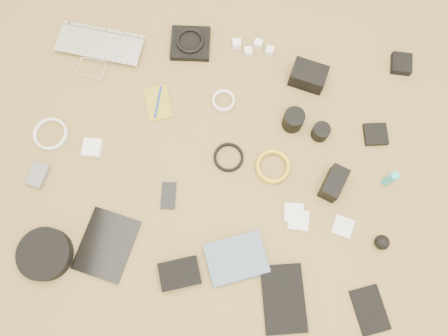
# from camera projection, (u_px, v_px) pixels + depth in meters

# --- Properties ---
(laptop) EXTENTS (0.37, 0.27, 0.03)m
(laptop) POSITION_uv_depth(u_px,v_px,m) (97.00, 55.00, 1.76)
(laptop) COLOR silver
(laptop) RESTS_ON ground
(headphone_pouch) EXTENTS (0.17, 0.16, 0.03)m
(headphone_pouch) POSITION_uv_depth(u_px,v_px,m) (190.00, 43.00, 1.77)
(headphone_pouch) COLOR black
(headphone_pouch) RESTS_ON ground
(headphones) EXTENTS (0.15, 0.15, 0.01)m
(headphones) POSITION_uv_depth(u_px,v_px,m) (190.00, 41.00, 1.75)
(headphones) COLOR black
(headphones) RESTS_ON headphone_pouch
(charger_a) EXTENTS (0.04, 0.04, 0.03)m
(charger_a) POSITION_uv_depth(u_px,v_px,m) (237.00, 44.00, 1.77)
(charger_a) COLOR white
(charger_a) RESTS_ON ground
(charger_b) EXTENTS (0.04, 0.04, 0.03)m
(charger_b) POSITION_uv_depth(u_px,v_px,m) (258.00, 44.00, 1.77)
(charger_b) COLOR white
(charger_b) RESTS_ON ground
(charger_c) EXTENTS (0.04, 0.04, 0.03)m
(charger_c) POSITION_uv_depth(u_px,v_px,m) (270.00, 51.00, 1.76)
(charger_c) COLOR white
(charger_c) RESTS_ON ground
(charger_d) EXTENTS (0.04, 0.04, 0.03)m
(charger_d) POSITION_uv_depth(u_px,v_px,m) (248.00, 51.00, 1.76)
(charger_d) COLOR white
(charger_d) RESTS_ON ground
(dslr_camera) EXTENTS (0.15, 0.12, 0.08)m
(dslr_camera) POSITION_uv_depth(u_px,v_px,m) (308.00, 76.00, 1.71)
(dslr_camera) COLOR black
(dslr_camera) RESTS_ON ground
(lens_pouch) EXTENTS (0.08, 0.09, 0.03)m
(lens_pouch) POSITION_uv_depth(u_px,v_px,m) (401.00, 64.00, 1.75)
(lens_pouch) COLOR black
(lens_pouch) RESTS_ON ground
(notebook_olive) EXTENTS (0.13, 0.17, 0.01)m
(notebook_olive) POSITION_uv_depth(u_px,v_px,m) (158.00, 103.00, 1.71)
(notebook_olive) COLOR olive
(notebook_olive) RESTS_ON ground
(pen_blue) EXTENTS (0.01, 0.14, 0.01)m
(pen_blue) POSITION_uv_depth(u_px,v_px,m) (158.00, 102.00, 1.71)
(pen_blue) COLOR #122C99
(pen_blue) RESTS_ON notebook_olive
(cable_white_a) EXTENTS (0.11, 0.11, 0.01)m
(cable_white_a) POSITION_uv_depth(u_px,v_px,m) (224.00, 101.00, 1.72)
(cable_white_a) COLOR silver
(cable_white_a) RESTS_ON ground
(lens_a) EXTENTS (0.10, 0.10, 0.08)m
(lens_a) POSITION_uv_depth(u_px,v_px,m) (293.00, 120.00, 1.65)
(lens_a) COLOR black
(lens_a) RESTS_ON ground
(lens_b) EXTENTS (0.08, 0.08, 0.06)m
(lens_b) POSITION_uv_depth(u_px,v_px,m) (321.00, 132.00, 1.65)
(lens_b) COLOR black
(lens_b) RESTS_ON ground
(card_reader) EXTENTS (0.10, 0.10, 0.02)m
(card_reader) POSITION_uv_depth(u_px,v_px,m) (376.00, 134.00, 1.67)
(card_reader) COLOR black
(card_reader) RESTS_ON ground
(power_brick) EXTENTS (0.07, 0.07, 0.03)m
(power_brick) POSITION_uv_depth(u_px,v_px,m) (92.00, 148.00, 1.65)
(power_brick) COLOR white
(power_brick) RESTS_ON ground
(cable_white_b) EXTENTS (0.13, 0.13, 0.01)m
(cable_white_b) POSITION_uv_depth(u_px,v_px,m) (51.00, 134.00, 1.68)
(cable_white_b) COLOR silver
(cable_white_b) RESTS_ON ground
(cable_black) EXTENTS (0.15, 0.15, 0.01)m
(cable_black) POSITION_uv_depth(u_px,v_px,m) (229.00, 158.00, 1.65)
(cable_black) COLOR black
(cable_black) RESTS_ON ground
(cable_yellow) EXTENTS (0.16, 0.16, 0.01)m
(cable_yellow) POSITION_uv_depth(u_px,v_px,m) (273.00, 167.00, 1.64)
(cable_yellow) COLOR gold
(cable_yellow) RESTS_ON ground
(flash) EXTENTS (0.10, 0.13, 0.09)m
(flash) POSITION_uv_depth(u_px,v_px,m) (334.00, 183.00, 1.59)
(flash) COLOR black
(flash) RESTS_ON ground
(lens_cleaner) EXTENTS (0.03, 0.03, 0.10)m
(lens_cleaner) POSITION_uv_depth(u_px,v_px,m) (390.00, 179.00, 1.59)
(lens_cleaner) COLOR #1BA7B3
(lens_cleaner) RESTS_ON ground
(battery_charger) EXTENTS (0.08, 0.10, 0.03)m
(battery_charger) POSITION_uv_depth(u_px,v_px,m) (38.00, 175.00, 1.63)
(battery_charger) COLOR #5D5D62
(battery_charger) RESTS_ON ground
(tablet) EXTENTS (0.22, 0.26, 0.01)m
(tablet) POSITION_uv_depth(u_px,v_px,m) (107.00, 245.00, 1.57)
(tablet) COLOR black
(tablet) RESTS_ON ground
(phone) EXTENTS (0.06, 0.11, 0.01)m
(phone) POSITION_uv_depth(u_px,v_px,m) (169.00, 196.00, 1.62)
(phone) COLOR black
(phone) RESTS_ON ground
(filter_case_left) EXTENTS (0.07, 0.07, 0.01)m
(filter_case_left) POSITION_uv_depth(u_px,v_px,m) (294.00, 212.00, 1.60)
(filter_case_left) COLOR silver
(filter_case_left) RESTS_ON ground
(filter_case_mid) EXTENTS (0.08, 0.08, 0.01)m
(filter_case_mid) POSITION_uv_depth(u_px,v_px,m) (298.00, 220.00, 1.59)
(filter_case_mid) COLOR silver
(filter_case_mid) RESTS_ON ground
(filter_case_right) EXTENTS (0.09, 0.09, 0.01)m
(filter_case_right) POSITION_uv_depth(u_px,v_px,m) (343.00, 227.00, 1.58)
(filter_case_right) COLOR silver
(filter_case_right) RESTS_ON ground
(air_blower) EXTENTS (0.05, 0.05, 0.05)m
(air_blower) POSITION_uv_depth(u_px,v_px,m) (382.00, 242.00, 1.55)
(air_blower) COLOR black
(air_blower) RESTS_ON ground
(headphone_case) EXTENTS (0.24, 0.24, 0.05)m
(headphone_case) POSITION_uv_depth(u_px,v_px,m) (45.00, 254.00, 1.54)
(headphone_case) COLOR black
(headphone_case) RESTS_ON ground
(drive_case) EXTENTS (0.16, 0.14, 0.03)m
(drive_case) POSITION_uv_depth(u_px,v_px,m) (180.00, 274.00, 1.53)
(drive_case) COLOR black
(drive_case) RESTS_ON ground
(paperback) EXTENTS (0.25, 0.22, 0.02)m
(paperback) POSITION_uv_depth(u_px,v_px,m) (242.00, 280.00, 1.53)
(paperback) COLOR #485F7B
(paperback) RESTS_ON ground
(notebook_black_a) EXTENTS (0.19, 0.26, 0.02)m
(notebook_black_a) POSITION_uv_depth(u_px,v_px,m) (284.00, 299.00, 1.51)
(notebook_black_a) COLOR black
(notebook_black_a) RESTS_ON ground
(notebook_black_b) EXTENTS (0.15, 0.18, 0.01)m
(notebook_black_b) POSITION_uv_depth(u_px,v_px,m) (370.00, 310.00, 1.51)
(notebook_black_b) COLOR black
(notebook_black_b) RESTS_ON ground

